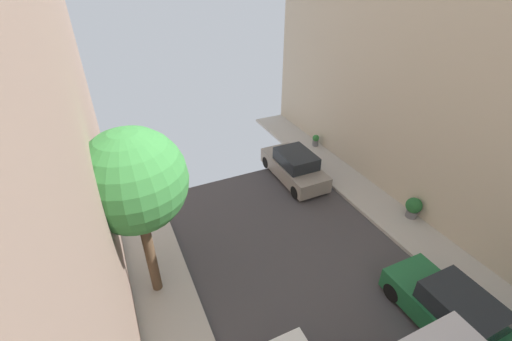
# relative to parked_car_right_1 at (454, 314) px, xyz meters

# --- Properties ---
(parked_car_right_1) EXTENTS (1.78, 4.20, 1.57)m
(parked_car_right_1) POSITION_rel_parked_car_right_1_xyz_m (0.00, 0.00, 0.00)
(parked_car_right_1) COLOR #1E6638
(parked_car_right_1) RESTS_ON ground
(parked_car_right_2) EXTENTS (1.78, 4.20, 1.57)m
(parked_car_right_2) POSITION_rel_parked_car_right_1_xyz_m (0.00, 9.43, 0.00)
(parked_car_right_2) COLOR gray
(parked_car_right_2) RESTS_ON ground
(street_tree_2) EXTENTS (3.05, 3.05, 5.96)m
(street_tree_2) POSITION_rel_parked_car_right_1_xyz_m (-7.86, 5.29, 3.83)
(street_tree_2) COLOR brown
(street_tree_2) RESTS_ON sidewalk_left
(potted_plant_1) EXTENTS (0.68, 0.68, 0.95)m
(potted_plant_1) POSITION_rel_parked_car_right_1_xyz_m (3.00, 4.41, -0.04)
(potted_plant_1) COLOR slate
(potted_plant_1) RESTS_ON sidewalk_right
(potted_plant_2) EXTENTS (0.40, 0.40, 0.70)m
(potted_plant_2) POSITION_rel_parked_car_right_1_xyz_m (2.90, 11.81, -0.20)
(potted_plant_2) COLOR slate
(potted_plant_2) RESTS_ON sidewalk_right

